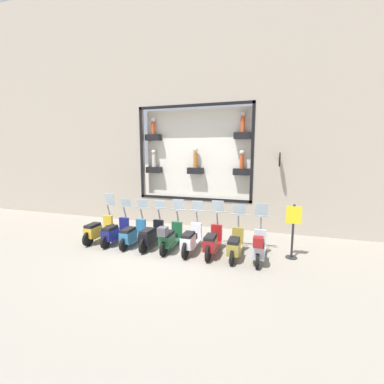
{
  "coord_description": "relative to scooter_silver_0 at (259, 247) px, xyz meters",
  "views": [
    {
      "loc": [
        -7.45,
        -3.39,
        3.29
      ],
      "look_at": [
        1.78,
        -0.46,
        1.81
      ],
      "focal_mm": 24.0,
      "sensor_mm": 36.0,
      "label": 1
    }
  ],
  "objects": [
    {
      "name": "scooter_black_5",
      "position": [
        0.07,
        3.67,
        -0.03
      ],
      "size": [
        1.8,
        0.6,
        1.55
      ],
      "color": "black",
      "rests_on": "ground_plane"
    },
    {
      "name": "scooter_white_3",
      "position": [
        0.07,
        2.2,
        -0.02
      ],
      "size": [
        1.81,
        0.6,
        1.61
      ],
      "color": "black",
      "rests_on": "ground_plane"
    },
    {
      "name": "scooter_silver_0",
      "position": [
        0.0,
        0.0,
        0.0
      ],
      "size": [
        1.79,
        0.61,
        1.66
      ],
      "color": "black",
      "rests_on": "ground_plane"
    },
    {
      "name": "scooter_navy_7",
      "position": [
        0.06,
        5.14,
        -0.05
      ],
      "size": [
        1.79,
        0.61,
        1.53
      ],
      "color": "black",
      "rests_on": "ground_plane"
    },
    {
      "name": "building_facade",
      "position": [
        3.34,
        3.07,
        5.13
      ],
      "size": [
        1.2,
        36.0,
        10.97
      ],
      "color": "#ADA08E",
      "rests_on": "ground_plane"
    },
    {
      "name": "ground_plane",
      "position": [
        -0.27,
        3.07,
        -0.46
      ],
      "size": [
        120.0,
        120.0,
        0.0
      ],
      "primitive_type": "plane",
      "color": "gray"
    },
    {
      "name": "scooter_teal_6",
      "position": [
        0.06,
        4.4,
        -0.05
      ],
      "size": [
        1.79,
        0.6,
        1.54
      ],
      "color": "black",
      "rests_on": "ground_plane"
    },
    {
      "name": "scooter_green_4",
      "position": [
        0.0,
        2.94,
        0.01
      ],
      "size": [
        1.8,
        0.61,
        1.63
      ],
      "color": "black",
      "rests_on": "ground_plane"
    },
    {
      "name": "scooter_red_2",
      "position": [
        0.07,
        1.47,
        -0.02
      ],
      "size": [
        1.81,
        0.6,
        1.66
      ],
      "color": "black",
      "rests_on": "ground_plane"
    },
    {
      "name": "scooter_olive_1",
      "position": [
        0.06,
        0.73,
        -0.04
      ],
      "size": [
        1.79,
        0.61,
        1.58
      ],
      "color": "black",
      "rests_on": "ground_plane"
    },
    {
      "name": "shop_sign_post",
      "position": [
        0.59,
        -0.98,
        0.47
      ],
      "size": [
        0.36,
        0.45,
        1.72
      ],
      "color": "#232326",
      "rests_on": "ground_plane"
    },
    {
      "name": "scooter_yellow_8",
      "position": [
        0.07,
        5.87,
        -0.02
      ],
      "size": [
        1.8,
        0.61,
        1.7
      ],
      "color": "black",
      "rests_on": "ground_plane"
    }
  ]
}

